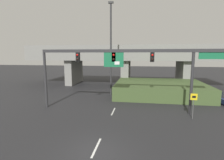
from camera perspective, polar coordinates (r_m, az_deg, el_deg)
name	(u,v)px	position (r m, az deg, el deg)	size (l,w,h in m)	color
ground_plane	(95,151)	(11.77, -5.62, -21.97)	(160.00, 160.00, 0.00)	#262628
lane_markings	(118,102)	(22.10, 1.84, -7.23)	(0.14, 24.24, 0.01)	silver
signal_gantry	(124,61)	(17.92, 3.82, 6.29)	(18.44, 0.44, 6.46)	#2D2D30
speed_limit_sign	(193,102)	(17.78, 25.06, -6.57)	(0.60, 0.11, 2.46)	#4C4C4C
highway_light_pole_near	(111,47)	(25.01, -0.37, 10.57)	(0.70, 0.36, 13.07)	#2D2D30
overpass_bridge	(126,58)	(34.14, 4.62, 7.04)	(37.52, 8.12, 7.60)	gray
grass_embankment	(159,89)	(26.87, 15.25, -2.74)	(12.74, 9.95, 1.82)	#42562D
parked_sedan_near_right	(210,96)	(25.50, 29.41, -4.70)	(4.55, 1.77, 1.42)	black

